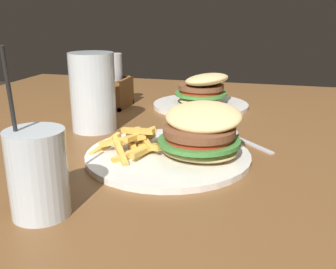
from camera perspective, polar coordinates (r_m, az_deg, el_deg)
The scene contains 7 objects.
dining_table at distance 0.82m, azimuth 7.53°, elevation -4.77°, with size 1.58×1.21×0.74m.
meal_plate_near at distance 0.66m, azimuth 2.44°, elevation -1.12°, with size 0.28×0.28×0.10m.
beer_glass at distance 0.83m, azimuth -10.85°, elevation 5.79°, with size 0.09×0.09×0.16m.
juice_glass at distance 0.50m, azimuth -18.31°, elevation -5.70°, with size 0.07×0.07×0.21m.
spoon at distance 0.80m, azimuth 9.07°, elevation 0.23°, with size 0.12×0.13×0.01m.
meal_plate_far at distance 1.02m, azimuth 4.97°, elevation 5.76°, with size 0.25×0.25×0.09m.
condiment_caddy at distance 1.04m, azimuth -8.85°, elevation 6.87°, with size 0.11×0.10×0.14m.
Camera 1 is at (0.09, -0.75, 0.98)m, focal length 42.00 mm.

